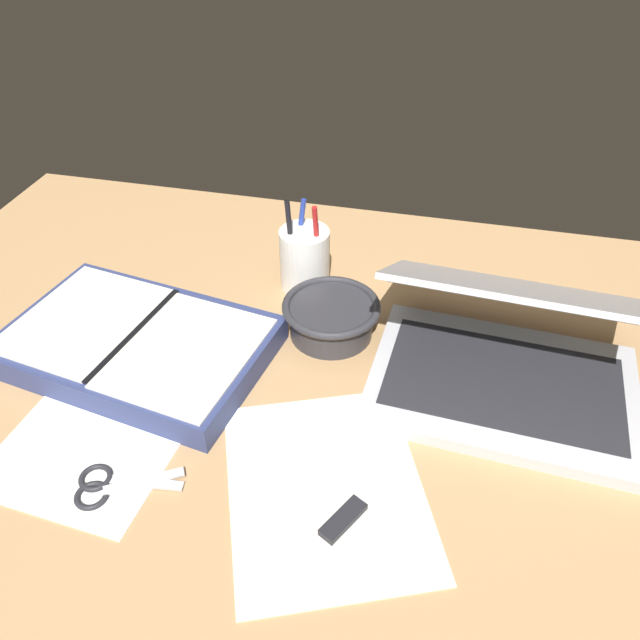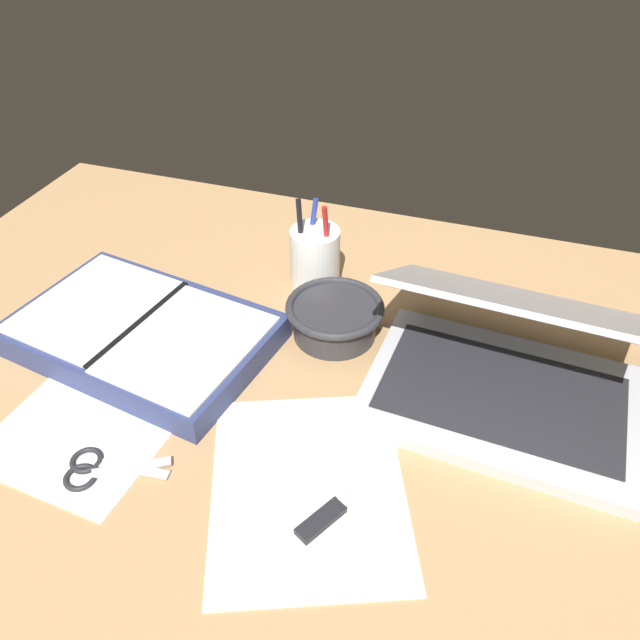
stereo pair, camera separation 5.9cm
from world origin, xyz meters
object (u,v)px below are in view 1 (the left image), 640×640
pen_cup (305,259)px  planner (137,344)px  scissors (106,486)px  bowl (331,317)px  laptop (509,353)px

pen_cup → planner: pen_cup is taller
planner → scissors: planner is taller
bowl → planner: (-25.17, -10.94, -0.99)cm
bowl → planner: bowl is taller
pen_cup → planner: size_ratio=0.39×
laptop → planner: 50.34cm
pen_cup → scissors: pen_cup is taller
scissors → bowl: bearing=41.0°
pen_cup → scissors: (-12.43, -42.95, -4.82)cm
planner → pen_cup: bearing=58.5°
bowl → pen_cup: bearing=121.6°
bowl → planner: 27.46cm
bowl → planner: bearing=-156.5°
laptop → scissors: bearing=-143.6°
bowl → scissors: bearing=-120.5°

